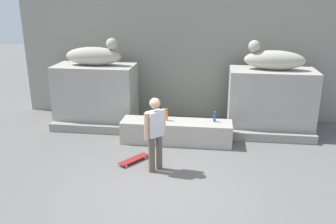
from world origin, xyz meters
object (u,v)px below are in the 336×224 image
Objects in this scene: statue_reclining_right at (273,59)px; skater at (155,131)px; skateboard at (134,159)px; bottle_orange at (167,116)px; statue_reclining_left at (95,55)px; bottle_blue at (215,118)px.

statue_reclining_right is 4.06m from skater.
skateboard is at bearing 39.86° from statue_reclining_right.
statue_reclining_right is 3.23m from bottle_orange.
statue_reclining_right is at bearing -1.10° from statue_reclining_left.
bottle_orange reaches higher than skateboard.
statue_reclining_left is 5.89× the size of bottle_blue.
statue_reclining_left is 3.85m from bottle_blue.
statue_reclining_right is at bearing 34.19° from bottle_blue.
skateboard is 1.60m from bottle_orange.
statue_reclining_right reaches higher than skater.
statue_reclining_left is 2.10× the size of skateboard.
skateboard is (1.62, -2.41, -2.00)m from statue_reclining_left.
skateboard is 2.39m from bottle_blue.
skater is 6.11× the size of bottle_blue.
statue_reclining_left is at bearing 69.50° from skateboard.
skater is (-2.76, -2.76, -1.14)m from statue_reclining_right.
statue_reclining_left is 3.70m from skater.
skater is at bearing -125.88° from bottle_blue.
statue_reclining_right reaches higher than bottle_blue.
bottle_orange is (-2.73, -1.09, -1.35)m from statue_reclining_right.
bottle_orange is at bearing -176.65° from bottle_blue.
statue_reclining_left reaches higher than bottle_blue.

